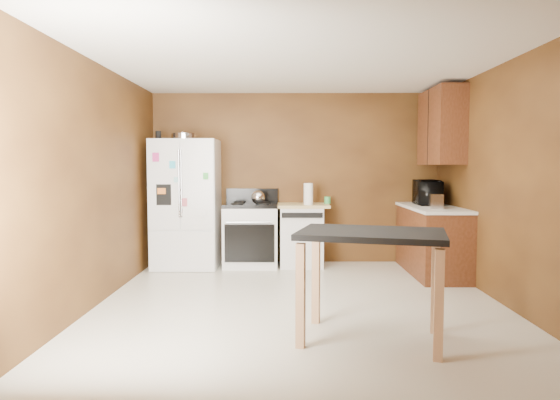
{
  "coord_description": "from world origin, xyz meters",
  "views": [
    {
      "loc": [
        -0.18,
        -5.14,
        1.44
      ],
      "look_at": [
        -0.22,
        0.85,
        1.02
      ],
      "focal_mm": 32.0,
      "sensor_mm": 36.0,
      "label": 1
    }
  ],
  "objects_px": {
    "toaster": "(436,201)",
    "dishwasher": "(301,234)",
    "roasting_pan": "(184,137)",
    "pen_cup": "(158,135)",
    "paper_towel": "(308,194)",
    "gas_range": "(251,234)",
    "microwave": "(428,193)",
    "kettle": "(258,197)",
    "green_canister": "(327,200)",
    "refrigerator": "(186,204)",
    "island": "(371,249)"
  },
  "relations": [
    {
      "from": "pen_cup",
      "to": "toaster",
      "type": "distance_m",
      "value": 3.82
    },
    {
      "from": "pen_cup",
      "to": "toaster",
      "type": "height_order",
      "value": "pen_cup"
    },
    {
      "from": "paper_towel",
      "to": "island",
      "type": "xyz_separation_m",
      "value": [
        0.37,
        -2.93,
        -0.28
      ]
    },
    {
      "from": "paper_towel",
      "to": "roasting_pan",
      "type": "bearing_deg",
      "value": 176.6
    },
    {
      "from": "green_canister",
      "to": "refrigerator",
      "type": "height_order",
      "value": "refrigerator"
    },
    {
      "from": "roasting_pan",
      "to": "pen_cup",
      "type": "height_order",
      "value": "pen_cup"
    },
    {
      "from": "paper_towel",
      "to": "island",
      "type": "relative_size",
      "value": 0.23
    },
    {
      "from": "paper_towel",
      "to": "gas_range",
      "type": "bearing_deg",
      "value": 172.93
    },
    {
      "from": "kettle",
      "to": "green_canister",
      "type": "relative_size",
      "value": 1.9
    },
    {
      "from": "kettle",
      "to": "dishwasher",
      "type": "distance_m",
      "value": 0.83
    },
    {
      "from": "gas_range",
      "to": "microwave",
      "type": "bearing_deg",
      "value": -4.29
    },
    {
      "from": "kettle",
      "to": "roasting_pan",
      "type": "bearing_deg",
      "value": 173.41
    },
    {
      "from": "kettle",
      "to": "refrigerator",
      "type": "distance_m",
      "value": 1.03
    },
    {
      "from": "microwave",
      "to": "dishwasher",
      "type": "bearing_deg",
      "value": 85.66
    },
    {
      "from": "toaster",
      "to": "dishwasher",
      "type": "xyz_separation_m",
      "value": [
        -1.67,
        0.81,
        -0.54
      ]
    },
    {
      "from": "toaster",
      "to": "green_canister",
      "type": "bearing_deg",
      "value": 155.37
    },
    {
      "from": "toaster",
      "to": "roasting_pan",
      "type": "bearing_deg",
      "value": 176.73
    },
    {
      "from": "roasting_pan",
      "to": "island",
      "type": "relative_size",
      "value": 0.27
    },
    {
      "from": "paper_towel",
      "to": "green_canister",
      "type": "distance_m",
      "value": 0.37
    },
    {
      "from": "refrigerator",
      "to": "gas_range",
      "type": "xyz_separation_m",
      "value": [
        0.91,
        0.06,
        -0.44
      ]
    },
    {
      "from": "roasting_pan",
      "to": "microwave",
      "type": "bearing_deg",
      "value": -3.16
    },
    {
      "from": "dishwasher",
      "to": "paper_towel",
      "type": "bearing_deg",
      "value": -53.64
    },
    {
      "from": "pen_cup",
      "to": "green_canister",
      "type": "height_order",
      "value": "pen_cup"
    },
    {
      "from": "toaster",
      "to": "microwave",
      "type": "relative_size",
      "value": 0.45
    },
    {
      "from": "green_canister",
      "to": "island",
      "type": "xyz_separation_m",
      "value": [
        0.09,
        -3.14,
        -0.18
      ]
    },
    {
      "from": "refrigerator",
      "to": "dishwasher",
      "type": "distance_m",
      "value": 1.69
    },
    {
      "from": "paper_towel",
      "to": "gas_range",
      "type": "height_order",
      "value": "paper_towel"
    },
    {
      "from": "paper_towel",
      "to": "gas_range",
      "type": "xyz_separation_m",
      "value": [
        -0.81,
        0.1,
        -0.58
      ]
    },
    {
      "from": "gas_range",
      "to": "kettle",
      "type": "bearing_deg",
      "value": -47.21
    },
    {
      "from": "roasting_pan",
      "to": "refrigerator",
      "type": "distance_m",
      "value": 0.95
    },
    {
      "from": "refrigerator",
      "to": "paper_towel",
      "type": "bearing_deg",
      "value": -1.33
    },
    {
      "from": "pen_cup",
      "to": "gas_range",
      "type": "xyz_separation_m",
      "value": [
        1.27,
        0.13,
        -1.4
      ]
    },
    {
      "from": "gas_range",
      "to": "island",
      "type": "height_order",
      "value": "gas_range"
    },
    {
      "from": "paper_towel",
      "to": "refrigerator",
      "type": "height_order",
      "value": "refrigerator"
    },
    {
      "from": "pen_cup",
      "to": "kettle",
      "type": "distance_m",
      "value": 1.63
    },
    {
      "from": "green_canister",
      "to": "microwave",
      "type": "xyz_separation_m",
      "value": [
        1.36,
        -0.29,
        0.11
      ]
    },
    {
      "from": "roasting_pan",
      "to": "kettle",
      "type": "height_order",
      "value": "roasting_pan"
    },
    {
      "from": "dishwasher",
      "to": "island",
      "type": "bearing_deg",
      "value": -81.37
    },
    {
      "from": "toaster",
      "to": "refrigerator",
      "type": "height_order",
      "value": "refrigerator"
    },
    {
      "from": "microwave",
      "to": "gas_range",
      "type": "height_order",
      "value": "microwave"
    },
    {
      "from": "green_canister",
      "to": "dishwasher",
      "type": "relative_size",
      "value": 0.11
    },
    {
      "from": "gas_range",
      "to": "toaster",
      "type": "bearing_deg",
      "value": -18.22
    },
    {
      "from": "toaster",
      "to": "dishwasher",
      "type": "relative_size",
      "value": 0.28
    },
    {
      "from": "kettle",
      "to": "pen_cup",
      "type": "bearing_deg",
      "value": -179.63
    },
    {
      "from": "roasting_pan",
      "to": "microwave",
      "type": "height_order",
      "value": "roasting_pan"
    },
    {
      "from": "paper_towel",
      "to": "pen_cup",
      "type": "bearing_deg",
      "value": -179.29
    },
    {
      "from": "refrigerator",
      "to": "gas_range",
      "type": "distance_m",
      "value": 1.01
    },
    {
      "from": "dishwasher",
      "to": "roasting_pan",
      "type": "bearing_deg",
      "value": -179.27
    },
    {
      "from": "roasting_pan",
      "to": "gas_range",
      "type": "bearing_deg",
      "value": -0.2
    },
    {
      "from": "kettle",
      "to": "dishwasher",
      "type": "height_order",
      "value": "kettle"
    }
  ]
}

